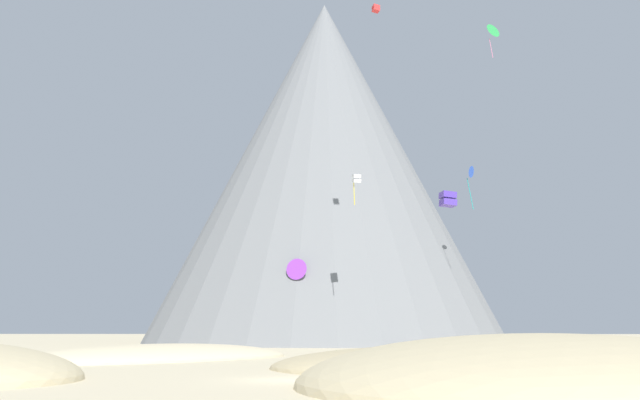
% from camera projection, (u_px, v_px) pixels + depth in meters
% --- Properties ---
extents(ground_plane, '(400.00, 400.00, 0.00)m').
position_uv_depth(ground_plane, '(291.00, 380.00, 29.19)').
color(ground_plane, beige).
extents(dune_foreground_left, '(21.55, 22.12, 2.29)m').
position_uv_depth(dune_foreground_left, '(160.00, 360.00, 47.04)').
color(dune_foreground_left, beige).
rests_on(dune_foreground_left, ground_plane).
extents(dune_foreground_right, '(27.57, 23.34, 2.72)m').
position_uv_depth(dune_foreground_right, '(478.00, 371.00, 35.45)').
color(dune_foreground_right, '#C6B284').
rests_on(dune_foreground_right, ground_plane).
extents(dune_back_low, '(20.94, 20.39, 4.15)m').
position_uv_depth(dune_back_low, '(546.00, 388.00, 25.53)').
color(dune_back_low, '#CCBA8E').
rests_on(dune_back_low, ground_plane).
extents(bush_ridge_crest, '(2.07, 2.07, 0.54)m').
position_uv_depth(bush_ridge_crest, '(143.00, 353.00, 52.97)').
color(bush_ridge_crest, '#386633').
rests_on(bush_ridge_crest, ground_plane).
extents(bush_mid_center, '(2.35, 2.35, 0.80)m').
position_uv_depth(bush_mid_center, '(535.00, 359.00, 39.86)').
color(bush_mid_center, '#477238').
rests_on(bush_mid_center, ground_plane).
extents(bush_near_left, '(2.89, 2.89, 0.59)m').
position_uv_depth(bush_near_left, '(109.00, 354.00, 50.87)').
color(bush_near_left, '#477238').
rests_on(bush_near_left, ground_plane).
extents(bush_low_patch, '(2.91, 2.91, 1.03)m').
position_uv_depth(bush_low_patch, '(336.00, 359.00, 37.57)').
color(bush_low_patch, '#568442').
rests_on(bush_low_patch, ground_plane).
extents(bush_near_right, '(1.68, 1.68, 1.00)m').
position_uv_depth(bush_near_right, '(486.00, 355.00, 44.03)').
color(bush_near_right, '#386633').
rests_on(bush_near_right, ground_plane).
extents(rock_massif, '(76.21, 76.21, 55.48)m').
position_uv_depth(rock_massif, '(327.00, 191.00, 104.78)').
color(rock_massif, slate).
rests_on(rock_massif, ground_plane).
extents(kite_indigo_low, '(1.56, 1.52, 1.37)m').
position_uv_depth(kite_indigo_low, '(448.00, 199.00, 60.14)').
color(kite_indigo_low, '#5138B2').
extents(kite_green_high, '(2.31, 1.93, 4.74)m').
position_uv_depth(kite_green_high, '(492.00, 31.00, 87.81)').
color(kite_green_high, green).
extents(kite_violet_low, '(2.66, 1.30, 6.04)m').
position_uv_depth(kite_violet_low, '(297.00, 270.00, 79.80)').
color(kite_violet_low, purple).
extents(kite_red_high, '(0.92, 0.89, 0.75)m').
position_uv_depth(kite_red_high, '(376.00, 9.00, 70.30)').
color(kite_red_high, red).
extents(kite_white_mid, '(1.00, 1.05, 3.48)m').
position_uv_depth(kite_white_mid, '(356.00, 179.00, 70.31)').
color(kite_white_mid, white).
extents(kite_blue_mid, '(1.31, 1.53, 5.60)m').
position_uv_depth(kite_blue_mid, '(470.00, 173.00, 82.90)').
color(kite_blue_mid, blue).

